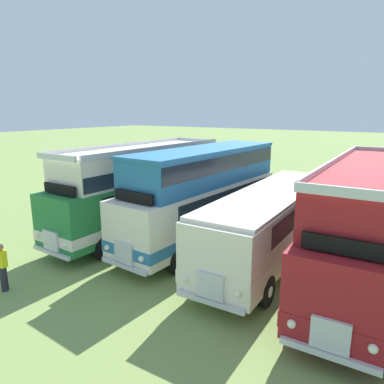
% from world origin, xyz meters
% --- Properties ---
extents(ground_plane, '(200.00, 200.00, 0.00)m').
position_xyz_m(ground_plane, '(0.00, 0.00, 0.00)').
color(ground_plane, '#7A934C').
extents(bus_first_in_row, '(2.76, 11.18, 4.52)m').
position_xyz_m(bus_first_in_row, '(-8.77, 0.00, 2.36)').
color(bus_first_in_row, '#237538').
rests_on(bus_first_in_row, ground).
extents(bus_second_in_row, '(3.08, 10.30, 4.49)m').
position_xyz_m(bus_second_in_row, '(-5.26, 0.19, 2.47)').
color(bus_second_in_row, silver).
rests_on(bus_second_in_row, ground).
extents(bus_third_in_row, '(2.83, 10.83, 2.99)m').
position_xyz_m(bus_third_in_row, '(-1.76, -0.04, 1.76)').
color(bus_third_in_row, silver).
rests_on(bus_third_in_row, ground).
extents(bus_fourth_in_row, '(2.89, 11.65, 4.52)m').
position_xyz_m(bus_fourth_in_row, '(1.75, -0.09, 2.36)').
color(bus_fourth_in_row, maroon).
rests_on(bus_fourth_in_row, ground).
extents(marshal_person, '(0.36, 0.24, 1.73)m').
position_xyz_m(marshal_person, '(-8.55, -7.84, 0.89)').
color(marshal_person, '#23232D').
rests_on(marshal_person, ground).
extents(rope_fence_line, '(23.63, 0.08, 1.05)m').
position_xyz_m(rope_fence_line, '(0.00, 11.03, 0.68)').
color(rope_fence_line, '#8C704C').
rests_on(rope_fence_line, ground).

